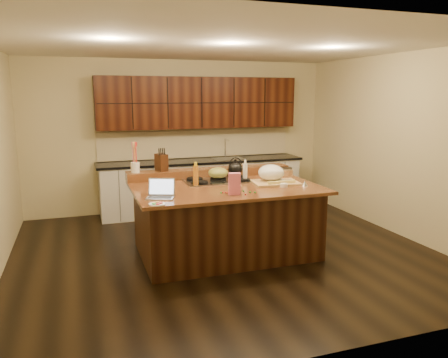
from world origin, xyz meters
name	(u,v)px	position (x,y,z in m)	size (l,w,h in m)	color
room	(225,153)	(0.00, 0.00, 1.35)	(5.52, 5.02, 2.72)	black
island	(225,219)	(0.00, 0.00, 0.46)	(2.40, 1.60, 0.92)	black
back_ledge	(210,172)	(0.00, 0.70, 0.98)	(2.40, 0.30, 0.12)	black
cooktop	(218,180)	(0.00, 0.30, 0.94)	(0.92, 0.52, 0.05)	gray
back_counter	(201,157)	(0.30, 2.23, 0.98)	(3.70, 0.66, 2.40)	silver
kettle	(235,169)	(0.30, 0.43, 1.06)	(0.21, 0.21, 0.19)	black
green_bowl	(218,173)	(0.00, 0.30, 1.04)	(0.27, 0.27, 0.15)	olive
laptop	(161,193)	(-0.92, -0.39, 0.98)	(0.38, 0.34, 0.22)	#B7B7BC
oil_bottle	(196,176)	(-0.38, 0.08, 1.06)	(0.07, 0.07, 0.27)	#B97420
vinegar_bottle	(245,172)	(0.35, 0.18, 1.04)	(0.06, 0.06, 0.25)	silver
wooden_tray	(272,175)	(0.67, -0.02, 1.03)	(0.65, 0.52, 0.25)	tan
ramekin_a	(284,185)	(0.70, -0.32, 0.94)	(0.10, 0.10, 0.04)	white
ramekin_b	(281,181)	(0.78, -0.07, 0.94)	(0.10, 0.10, 0.04)	white
ramekin_c	(279,180)	(0.77, -0.01, 0.94)	(0.10, 0.10, 0.04)	white
strainer_bowl	(285,172)	(1.08, 0.43, 0.97)	(0.24, 0.24, 0.09)	#996B3F
kitchen_timer	(305,183)	(0.98, -0.35, 0.96)	(0.08, 0.08, 0.07)	silver
pink_bag	(235,184)	(-0.06, -0.52, 1.05)	(0.14, 0.08, 0.26)	pink
candy_plate	(157,204)	(-1.03, -0.71, 0.93)	(0.18, 0.18, 0.01)	white
package_box	(166,186)	(-0.79, -0.05, 0.98)	(0.09, 0.06, 0.13)	#D5984B
utensil_crock	(135,167)	(-1.07, 0.70, 1.11)	(0.12, 0.12, 0.14)	white
knife_block	(161,163)	(-0.71, 0.70, 1.16)	(0.12, 0.20, 0.24)	black
gumdrop_0	(226,192)	(-0.14, -0.42, 0.93)	(0.02, 0.02, 0.02)	red
gumdrop_1	(255,192)	(0.20, -0.53, 0.93)	(0.02, 0.02, 0.02)	#198C26
gumdrop_2	(223,192)	(-0.17, -0.41, 0.93)	(0.02, 0.02, 0.02)	red
gumdrop_3	(250,192)	(0.15, -0.50, 0.93)	(0.02, 0.02, 0.02)	#198C26
gumdrop_4	(228,193)	(-0.11, -0.45, 0.93)	(0.02, 0.02, 0.02)	red
gumdrop_5	(233,192)	(-0.04, -0.42, 0.93)	(0.02, 0.02, 0.02)	#198C26
gumdrop_6	(246,194)	(0.05, -0.60, 0.93)	(0.02, 0.02, 0.02)	red
gumdrop_7	(231,193)	(-0.09, -0.48, 0.93)	(0.02, 0.02, 0.02)	#198C26
gumdrop_8	(236,192)	(-0.02, -0.45, 0.93)	(0.02, 0.02, 0.02)	red
gumdrop_9	(243,191)	(0.09, -0.42, 0.93)	(0.02, 0.02, 0.02)	#198C26
gumdrop_10	(235,193)	(-0.04, -0.47, 0.93)	(0.02, 0.02, 0.02)	red
gumdrop_11	(221,193)	(-0.19, -0.41, 0.93)	(0.02, 0.02, 0.02)	#198C26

